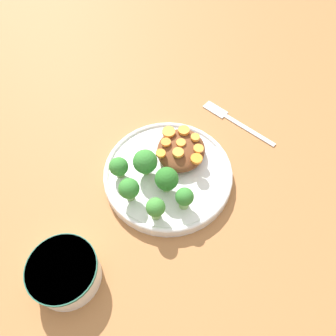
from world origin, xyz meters
TOP-DOWN VIEW (x-y plane):
  - ground_plane at (0.00, 0.00)m, footprint 4.00×4.00m
  - plate at (0.00, 0.00)m, footprint 0.25×0.25m
  - dip_bowl at (-0.23, 0.12)m, footprint 0.11×0.11m
  - stew_mound at (0.05, -0.02)m, footprint 0.10×0.09m
  - broccoli_floret_0 at (-0.04, -0.01)m, footprint 0.04×0.04m
  - broccoli_floret_1 at (-0.06, -0.04)m, footprint 0.03×0.03m
  - broccoli_floret_2 at (-0.07, 0.05)m, footprint 0.04×0.04m
  - broccoli_floret_3 at (-0.03, 0.09)m, footprint 0.04×0.04m
  - broccoli_floret_4 at (-0.09, 0.00)m, footprint 0.03×0.03m
  - broccoli_floret_5 at (-0.01, 0.04)m, footprint 0.05×0.05m
  - carrot_slice_0 at (0.02, -0.01)m, footprint 0.02×0.02m
  - carrot_slice_1 at (0.04, -0.05)m, footprint 0.02×0.02m
  - carrot_slice_2 at (0.07, -0.04)m, footprint 0.02×0.02m
  - carrot_slice_3 at (0.05, -0.01)m, footprint 0.02×0.02m
  - carrot_slice_4 at (0.02, 0.02)m, footprint 0.02×0.02m
  - carrot_slice_5 at (0.07, 0.01)m, footprint 0.03×0.03m
  - carrot_slice_6 at (0.04, 0.01)m, footprint 0.02×0.02m
  - carrot_slice_7 at (0.08, -0.01)m, footprint 0.02×0.02m
  - carrot_slice_8 at (0.02, -0.05)m, footprint 0.02×0.02m
  - fork at (0.18, -0.11)m, footprint 0.10×0.17m

SIDE VIEW (x-z plane):
  - ground_plane at x=0.00m, z-range 0.00..0.00m
  - fork at x=0.18m, z-range 0.00..0.01m
  - plate at x=0.00m, z-range 0.00..0.03m
  - dip_bowl at x=-0.23m, z-range 0.00..0.06m
  - stew_mound at x=0.05m, z-range 0.02..0.05m
  - broccoli_floret_3 at x=-0.03m, z-range 0.02..0.07m
  - broccoli_floret_1 at x=-0.06m, z-range 0.03..0.08m
  - broccoli_floret_4 at x=-0.09m, z-range 0.03..0.08m
  - broccoli_floret_2 at x=-0.07m, z-range 0.03..0.08m
  - broccoli_floret_0 at x=-0.04m, z-range 0.03..0.08m
  - broccoli_floret_5 at x=-0.01m, z-range 0.03..0.09m
  - carrot_slice_3 at x=0.05m, z-range 0.05..0.06m
  - carrot_slice_1 at x=0.04m, z-range 0.05..0.06m
  - carrot_slice_4 at x=0.02m, z-range 0.05..0.06m
  - carrot_slice_6 at x=0.04m, z-range 0.05..0.06m
  - carrot_slice_5 at x=0.07m, z-range 0.05..0.06m
  - carrot_slice_2 at x=0.07m, z-range 0.05..0.06m
  - carrot_slice_7 at x=0.08m, z-range 0.05..0.06m
  - carrot_slice_8 at x=0.02m, z-range 0.05..0.06m
  - carrot_slice_0 at x=0.02m, z-range 0.05..0.06m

